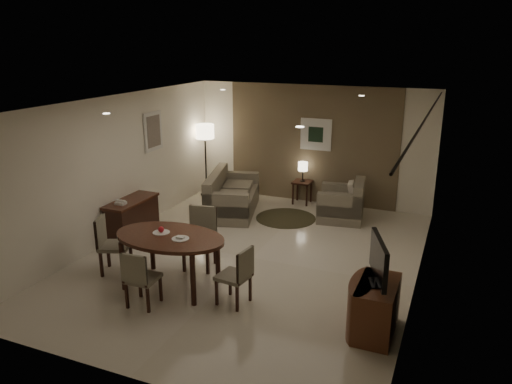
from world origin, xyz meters
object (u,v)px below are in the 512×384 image
at_px(chair_near, 143,277).
at_px(tv_cabinet, 376,308).
at_px(chair_far, 199,239).
at_px(chair_left, 115,245).
at_px(chair_right, 233,275).
at_px(console_desk, 132,219).
at_px(floor_lamp, 206,160).
at_px(dining_table, 171,261).
at_px(side_table, 302,192).
at_px(armchair, 341,200).
at_px(sofa, 233,193).

bearing_deg(chair_near, tv_cabinet, -172.95).
bearing_deg(chair_far, chair_near, -106.23).
distance_m(chair_far, chair_left, 1.36).
relative_size(chair_left, chair_right, 1.08).
relative_size(console_desk, chair_right, 1.37).
bearing_deg(floor_lamp, tv_cabinet, -42.48).
xyz_separation_m(console_desk, chair_near, (1.70, -2.07, 0.06)).
height_order(console_desk, dining_table, dining_table).
height_order(tv_cabinet, side_table, tv_cabinet).
distance_m(dining_table, side_table, 4.70).
distance_m(console_desk, chair_right, 3.25).
bearing_deg(chair_left, side_table, -42.00).
relative_size(chair_far, floor_lamp, 0.58).
height_order(dining_table, armchair, armchair).
height_order(sofa, floor_lamp, floor_lamp).
height_order(side_table, floor_lamp, floor_lamp).
xyz_separation_m(console_desk, side_table, (2.37, 3.24, -0.11)).
relative_size(dining_table, chair_near, 2.05).
xyz_separation_m(chair_far, chair_right, (1.02, -0.84, -0.07)).
height_order(chair_far, chair_right, chair_far).
bearing_deg(dining_table, chair_right, -5.69).
bearing_deg(sofa, chair_left, 155.89).
relative_size(sofa, floor_lamp, 1.08).
distance_m(chair_far, side_table, 3.97).
height_order(chair_left, sofa, chair_left).
bearing_deg(sofa, dining_table, 173.87).
relative_size(chair_left, side_table, 1.78).
bearing_deg(sofa, side_table, -61.48).
xyz_separation_m(dining_table, side_table, (0.62, 4.66, -0.15)).
distance_m(sofa, side_table, 1.71).
bearing_deg(floor_lamp, dining_table, -68.30).
bearing_deg(side_table, tv_cabinet, -62.02).
xyz_separation_m(console_desk, floor_lamp, (0.01, 2.97, 0.49)).
xyz_separation_m(dining_table, chair_far, (0.09, 0.73, 0.09)).
relative_size(chair_near, chair_right, 0.99).
relative_size(tv_cabinet, chair_right, 1.03).
relative_size(tv_cabinet, sofa, 0.48).
xyz_separation_m(chair_near, side_table, (0.67, 5.31, -0.17)).
height_order(chair_near, chair_far, chair_far).
distance_m(console_desk, sofa, 2.36).
bearing_deg(console_desk, tv_cabinet, -17.05).
xyz_separation_m(dining_table, chair_left, (-1.09, 0.06, 0.06)).
height_order(console_desk, sofa, sofa).
bearing_deg(console_desk, chair_right, -28.05).
distance_m(sofa, armchair, 2.35).
bearing_deg(tv_cabinet, dining_table, 178.47).
relative_size(armchair, side_table, 1.81).
xyz_separation_m(tv_cabinet, chair_right, (-2.02, -0.03, 0.09)).
bearing_deg(chair_far, tv_cabinet, -25.22).
relative_size(dining_table, chair_far, 1.74).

